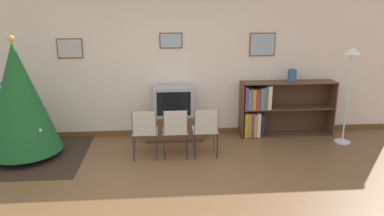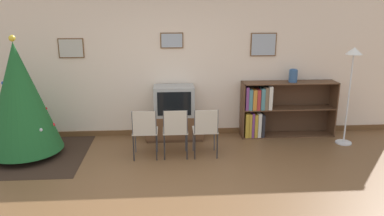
# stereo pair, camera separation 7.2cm
# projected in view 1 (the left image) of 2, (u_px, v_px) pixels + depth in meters

# --- Properties ---
(ground_plane) EXTENTS (24.00, 24.00, 0.00)m
(ground_plane) POSITION_uv_depth(u_px,v_px,m) (172.00, 204.00, 4.69)
(ground_plane) COLOR brown
(wall_back) EXTENTS (9.02, 0.11, 2.70)m
(wall_back) POSITION_uv_depth(u_px,v_px,m) (167.00, 64.00, 6.83)
(wall_back) COLOR beige
(wall_back) RESTS_ON ground_plane
(area_rug) EXTENTS (1.92, 1.84, 0.01)m
(area_rug) POSITION_uv_depth(u_px,v_px,m) (26.00, 156.00, 6.13)
(area_rug) COLOR #332319
(area_rug) RESTS_ON ground_plane
(christmas_tree) EXTENTS (1.19, 1.19, 1.95)m
(christmas_tree) POSITION_uv_depth(u_px,v_px,m) (19.00, 98.00, 5.87)
(christmas_tree) COLOR maroon
(christmas_tree) RESTS_ON area_rug
(tv_console) EXTENTS (1.05, 0.44, 0.46)m
(tv_console) POSITION_uv_depth(u_px,v_px,m) (174.00, 127.00, 6.86)
(tv_console) COLOR #4C311E
(tv_console) RESTS_ON ground_plane
(television) EXTENTS (0.72, 0.43, 0.54)m
(television) POSITION_uv_depth(u_px,v_px,m) (173.00, 101.00, 6.72)
(television) COLOR #9E9E99
(television) RESTS_ON tv_console
(folding_chair_left) EXTENTS (0.40, 0.40, 0.82)m
(folding_chair_left) POSITION_uv_depth(u_px,v_px,m) (145.00, 131.00, 5.92)
(folding_chair_left) COLOR #BCB29E
(folding_chair_left) RESTS_ON ground_plane
(folding_chair_center) EXTENTS (0.40, 0.40, 0.82)m
(folding_chair_center) POSITION_uv_depth(u_px,v_px,m) (175.00, 130.00, 5.95)
(folding_chair_center) COLOR #BCB29E
(folding_chair_center) RESTS_ON ground_plane
(folding_chair_right) EXTENTS (0.40, 0.40, 0.82)m
(folding_chair_right) POSITION_uv_depth(u_px,v_px,m) (206.00, 129.00, 5.99)
(folding_chair_right) COLOR #BCB29E
(folding_chair_right) RESTS_ON ground_plane
(bookshelf) EXTENTS (1.75, 0.36, 1.03)m
(bookshelf) POSITION_uv_depth(u_px,v_px,m) (270.00, 109.00, 6.97)
(bookshelf) COLOR brown
(bookshelf) RESTS_ON ground_plane
(vase) EXTENTS (0.16, 0.16, 0.24)m
(vase) POSITION_uv_depth(u_px,v_px,m) (292.00, 75.00, 6.82)
(vase) COLOR #335684
(vase) RESTS_ON bookshelf
(standing_lamp) EXTENTS (0.28, 0.28, 1.71)m
(standing_lamp) POSITION_uv_depth(u_px,v_px,m) (351.00, 70.00, 6.38)
(standing_lamp) COLOR silver
(standing_lamp) RESTS_ON ground_plane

